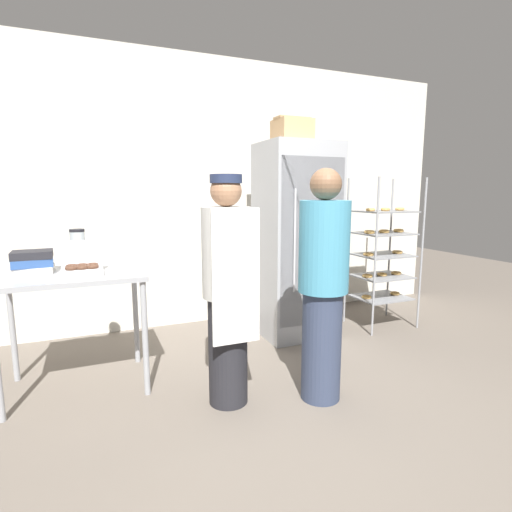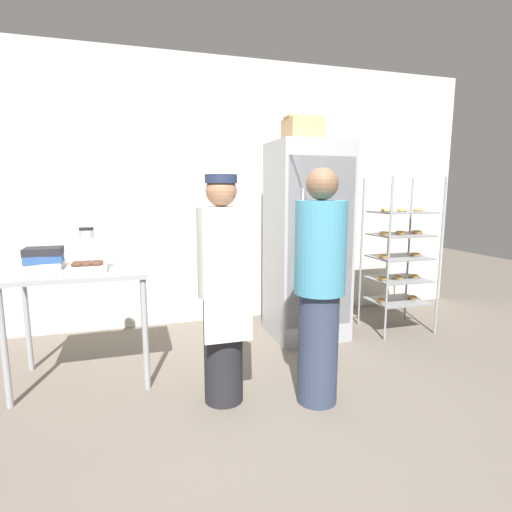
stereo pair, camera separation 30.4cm
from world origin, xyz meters
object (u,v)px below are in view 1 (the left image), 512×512
object	(u,v)px
blender_pitcher	(78,251)
donut_box	(82,268)
baking_rack	(383,254)
person_baker	(227,288)
binder_stack	(33,262)
person_customer	(323,285)
refrigerator	(296,241)
cardboard_storage_box	(292,130)

from	to	relation	value
blender_pitcher	donut_box	bearing A→B (deg)	-85.05
baking_rack	person_baker	size ratio (longest dim) A/B	1.02
binder_stack	person_customer	distance (m)	2.11
refrigerator	binder_stack	size ratio (longest dim) A/B	6.98
cardboard_storage_box	person_baker	distance (m)	1.89
binder_stack	person_baker	world-z (taller)	person_baker
person_baker	baking_rack	bearing A→B (deg)	23.72
refrigerator	blender_pitcher	world-z (taller)	refrigerator
refrigerator	binder_stack	distance (m)	2.37
blender_pitcher	person_baker	size ratio (longest dim) A/B	0.19
cardboard_storage_box	baking_rack	bearing A→B (deg)	-4.48
blender_pitcher	person_customer	bearing A→B (deg)	-33.81
baking_rack	blender_pitcher	bearing A→B (deg)	-178.57
cardboard_storage_box	person_customer	size ratio (longest dim) A/B	0.20
cardboard_storage_box	person_baker	bearing A→B (deg)	-134.93
baking_rack	binder_stack	xyz separation A→B (m)	(-3.35, -0.17, 0.17)
baking_rack	donut_box	bearing A→B (deg)	-172.86
blender_pitcher	binder_stack	bearing A→B (deg)	-163.61
blender_pitcher	cardboard_storage_box	bearing A→B (deg)	4.76
refrigerator	cardboard_storage_box	distance (m)	1.09
baking_rack	donut_box	distance (m)	3.05
donut_box	cardboard_storage_box	xyz separation A→B (m)	(1.92, 0.46, 1.13)
refrigerator	blender_pitcher	size ratio (longest dim) A/B	6.46
cardboard_storage_box	person_customer	bearing A→B (deg)	-107.28
person_baker	person_customer	world-z (taller)	person_customer
refrigerator	person_customer	world-z (taller)	refrigerator
person_baker	binder_stack	bearing A→B (deg)	148.44
refrigerator	baking_rack	distance (m)	1.03
refrigerator	cardboard_storage_box	bearing A→B (deg)	-152.63
baking_rack	cardboard_storage_box	world-z (taller)	cardboard_storage_box
refrigerator	person_customer	bearing A→B (deg)	-110.45
baking_rack	person_customer	bearing A→B (deg)	-142.68
blender_pitcher	person_customer	xyz separation A→B (m)	(1.57, -1.05, -0.19)
refrigerator	person_customer	distance (m)	1.35
baking_rack	refrigerator	bearing A→B (deg)	172.41
binder_stack	refrigerator	bearing A→B (deg)	7.30
refrigerator	blender_pitcher	xyz separation A→B (m)	(-2.04, -0.21, 0.05)
donut_box	binder_stack	xyz separation A→B (m)	(-0.33, 0.21, 0.04)
person_baker	refrigerator	bearing A→B (deg)	43.88
binder_stack	person_customer	world-z (taller)	person_customer
refrigerator	person_customer	xyz separation A→B (m)	(-0.47, -1.26, -0.14)
donut_box	person_customer	distance (m)	1.72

